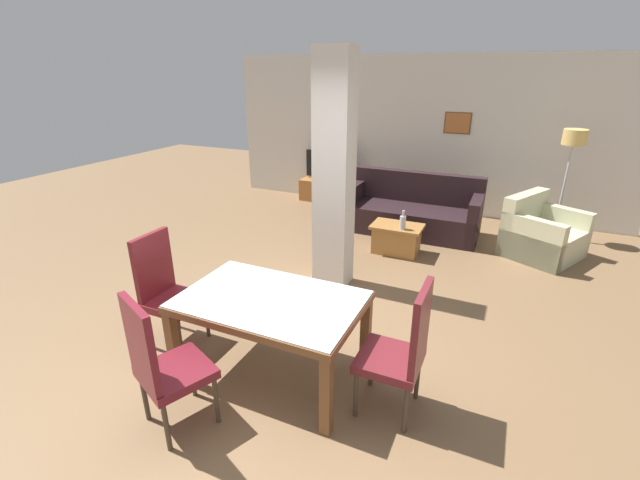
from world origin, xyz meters
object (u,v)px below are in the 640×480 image
object	(u,v)px
dining_chair_head_left	(166,287)
floor_lamp	(572,148)
tv_screen	(329,167)
sofa	(412,213)
coffee_table	(396,238)
dining_table	(271,314)
dining_chair_head_right	(402,348)
bottle	(403,222)
dining_chair_near_left	(162,363)
armchair	(541,236)
tv_stand	(329,191)

from	to	relation	value
dining_chair_head_left	floor_lamp	distance (m)	5.82
tv_screen	sofa	bearing A→B (deg)	167.66
coffee_table	floor_lamp	xyz separation A→B (m)	(2.09, 1.58, 1.18)
dining_table	dining_chair_head_right	size ratio (longest dim) A/B	1.36
bottle	coffee_table	bearing A→B (deg)	129.69
dining_chair_near_left	tv_screen	distance (m)	5.91
dining_chair_head_right	armchair	xyz separation A→B (m)	(1.04, 3.74, -0.29)
coffee_table	tv_screen	xyz separation A→B (m)	(-1.89, 1.93, 0.47)
floor_lamp	tv_stand	bearing A→B (deg)	174.90
dining_chair_head_right	coffee_table	bearing A→B (deg)	15.47
coffee_table	tv_stand	size ratio (longest dim) A/B	0.63
bottle	tv_screen	distance (m)	2.87
sofa	bottle	bearing A→B (deg)	95.98
coffee_table	tv_screen	world-z (taller)	tv_screen
dining_chair_head_left	armchair	bearing A→B (deg)	138.75
dining_chair_head_left	coffee_table	size ratio (longest dim) A/B	1.54
dining_chair_head_right	coffee_table	xyz separation A→B (m)	(-0.83, 2.99, -0.36)
sofa	bottle	size ratio (longest dim) A/B	7.91
dining_chair_head_left	dining_chair_near_left	size ratio (longest dim) A/B	1.00
dining_table	dining_chair_head_left	xyz separation A→B (m)	(-1.13, 0.00, -0.00)
dining_table	tv_stand	bearing A→B (deg)	108.12
dining_chair_near_left	floor_lamp	size ratio (longest dim) A/B	0.66
tv_screen	floor_lamp	xyz separation A→B (m)	(3.99, -0.36, 0.71)
dining_chair_near_left	bottle	distance (m)	3.80
dining_chair_head_left	tv_screen	world-z (taller)	dining_chair_head_left
sofa	tv_stand	bearing A→B (deg)	-27.32
armchair	floor_lamp	distance (m)	1.40
dining_chair_head_right	floor_lamp	size ratio (longest dim) A/B	0.66
coffee_table	floor_lamp	size ratio (longest dim) A/B	0.42
floor_lamp	bottle	bearing A→B (deg)	-139.55
dining_chair_near_left	coffee_table	bearing A→B (deg)	103.74
armchair	dining_chair_head_right	bearing A→B (deg)	11.85
sofa	tv_stand	size ratio (longest dim) A/B	1.87
dining_chair_head_left	bottle	world-z (taller)	dining_chair_head_left
dining_chair_head_right	tv_stand	distance (m)	5.63
dining_chair_head_left	sofa	xyz separation A→B (m)	(1.40, 3.95, -0.27)
sofa	tv_stand	distance (m)	2.12
armchair	floor_lamp	size ratio (longest dim) A/B	0.74
dining_chair_head_right	armchair	world-z (taller)	dining_chair_head_right
dining_chair_head_left	armchair	size ratio (longest dim) A/B	0.89
dining_chair_near_left	tv_screen	xyz separation A→B (m)	(-1.24, 5.78, 0.11)
bottle	tv_screen	world-z (taller)	tv_screen
sofa	coffee_table	distance (m)	0.96
dining_chair_head_right	bottle	xyz separation A→B (m)	(-0.72, 2.87, -0.06)
dining_table	bottle	xyz separation A→B (m)	(0.39, 2.87, -0.06)
dining_chair_head_right	tv_stand	bearing A→B (deg)	28.94
tv_stand	dining_chair_head_right	bearing A→B (deg)	-61.06
dining_chair_near_left	coffee_table	world-z (taller)	dining_chair_near_left
dining_chair_head_left	dining_chair_head_right	size ratio (longest dim) A/B	1.00
dining_chair_head_left	tv_screen	size ratio (longest dim) A/B	1.01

